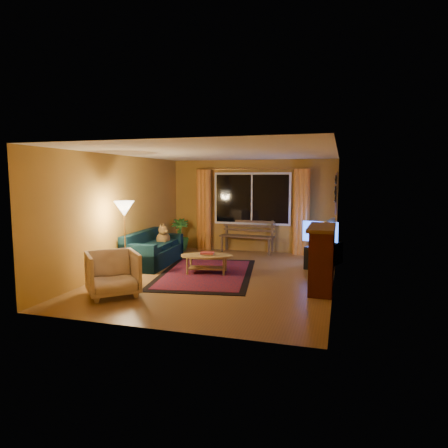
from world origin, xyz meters
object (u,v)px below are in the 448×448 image
(bench, at_px, (247,244))
(sofa, at_px, (154,248))
(floor_lamp, at_px, (125,240))
(tv_console, at_px, (324,255))
(armchair, at_px, (113,271))
(coffee_table, at_px, (207,264))

(bench, height_order, sofa, sofa)
(floor_lamp, distance_m, tv_console, 4.44)
(sofa, distance_m, tv_console, 3.94)
(bench, distance_m, armchair, 4.74)
(bench, distance_m, floor_lamp, 3.84)
(sofa, xyz_separation_m, floor_lamp, (0.02, -1.30, 0.40))
(tv_console, bearing_deg, sofa, -143.89)
(bench, bearing_deg, armchair, -100.72)
(bench, xyz_separation_m, sofa, (-1.74, -2.09, 0.16))
(floor_lamp, bearing_deg, bench, 63.18)
(bench, distance_m, sofa, 2.72)
(tv_console, bearing_deg, coffee_table, -125.98)
(armchair, distance_m, floor_lamp, 1.30)
(sofa, height_order, floor_lamp, floor_lamp)
(floor_lamp, bearing_deg, armchair, -69.43)
(armchair, xyz_separation_m, coffee_table, (1.02, 1.97, -0.22))
(bench, height_order, tv_console, tv_console)
(coffee_table, bearing_deg, floor_lamp, -151.39)
(coffee_table, bearing_deg, armchair, -117.36)
(coffee_table, height_order, tv_console, tv_console)
(sofa, height_order, coffee_table, sofa)
(floor_lamp, bearing_deg, sofa, 91.10)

